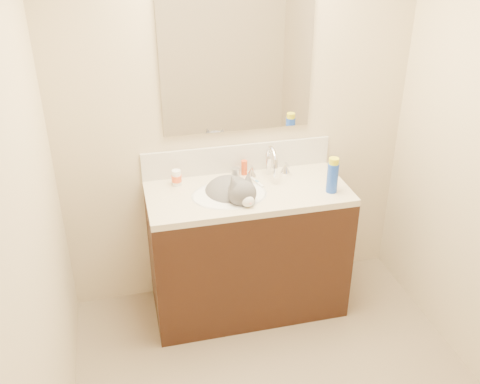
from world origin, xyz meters
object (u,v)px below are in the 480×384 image
basin (229,205)px  amber_bottle (244,168)px  pill_bottle (177,178)px  spray_can (332,178)px  silver_jar (236,173)px  cat (232,196)px  vanity_cabinet (247,253)px  faucet (271,164)px

basin → amber_bottle: amber_bottle is taller
pill_bottle → amber_bottle: pill_bottle is taller
amber_bottle → spray_can: spray_can is taller
silver_jar → spray_can: bearing=-32.0°
cat → silver_jar: (0.07, 0.19, 0.05)m
silver_jar → amber_bottle: size_ratio=0.65×
vanity_cabinet → spray_can: (0.47, -0.13, 0.54)m
pill_bottle → spray_can: bearing=-18.8°
silver_jar → cat: bearing=-109.1°
vanity_cabinet → pill_bottle: (-0.40, 0.16, 0.50)m
faucet → spray_can: bearing=-42.6°
spray_can → vanity_cabinet: bearing=164.2°
cat → amber_bottle: (0.13, 0.22, 0.07)m
faucet → amber_bottle: bearing=154.6°
silver_jar → amber_bottle: (0.06, 0.03, 0.02)m
spray_can → basin: bearing=170.1°
faucet → spray_can: faucet is taller
faucet → vanity_cabinet: bearing=-142.7°
cat → spray_can: 0.60m
basin → cat: size_ratio=0.97×
basin → spray_can: spray_can is taller
vanity_cabinet → pill_bottle: size_ratio=12.36×
vanity_cabinet → basin: basin is taller
faucet → pill_bottle: (-0.58, 0.03, -0.04)m
basin → cat: (0.02, 0.02, 0.05)m
silver_jar → basin: bearing=-112.7°
faucet → basin: bearing=-150.9°
vanity_cabinet → pill_bottle: 0.66m
cat → spray_can: spray_can is taller
vanity_cabinet → pill_bottle: pill_bottle is taller
basin → pill_bottle: pill_bottle is taller
vanity_cabinet → basin: 0.40m
faucet → cat: bearing=-152.4°
vanity_cabinet → basin: size_ratio=2.67×
cat → silver_jar: bearing=56.1°
amber_bottle → pill_bottle: bearing=-174.2°
basin → silver_jar: (0.09, 0.21, 0.10)m
cat → spray_can: size_ratio=2.58×
pill_bottle → spray_can: spray_can is taller
basin → pill_bottle: 0.36m
silver_jar → amber_bottle: 0.07m
basin → pill_bottle: bearing=145.2°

